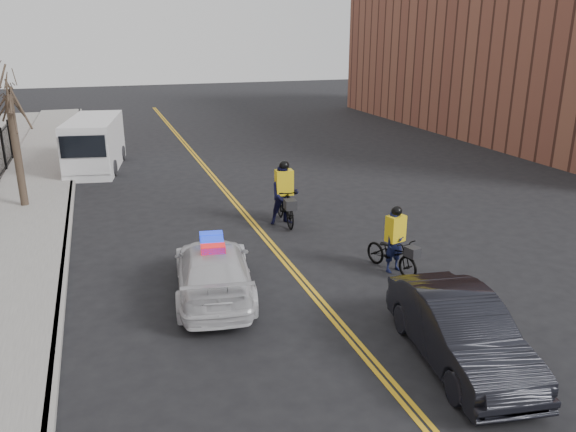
% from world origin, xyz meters
% --- Properties ---
extents(ground, '(120.00, 120.00, 0.00)m').
position_xyz_m(ground, '(0.00, 0.00, 0.00)').
color(ground, black).
rests_on(ground, ground).
extents(center_line_left, '(0.10, 60.00, 0.01)m').
position_xyz_m(center_line_left, '(-0.08, 8.00, 0.01)').
color(center_line_left, gold).
rests_on(center_line_left, ground).
extents(center_line_right, '(0.10, 60.00, 0.01)m').
position_xyz_m(center_line_right, '(0.08, 8.00, 0.01)').
color(center_line_right, gold).
rests_on(center_line_right, ground).
extents(sidewalk, '(3.00, 60.00, 0.15)m').
position_xyz_m(sidewalk, '(-7.50, 8.00, 0.07)').
color(sidewalk, gray).
rests_on(sidewalk, ground).
extents(curb, '(0.20, 60.00, 0.15)m').
position_xyz_m(curb, '(-6.00, 8.00, 0.07)').
color(curb, gray).
rests_on(curb, ground).
extents(building_across, '(12.00, 30.00, 11.00)m').
position_xyz_m(building_across, '(22.00, 18.00, 5.50)').
color(building_across, brown).
rests_on(building_across, ground).
extents(street_tree, '(3.20, 3.20, 4.80)m').
position_xyz_m(street_tree, '(-7.60, 10.00, 3.53)').
color(street_tree, '#33281E').
rests_on(street_tree, sidewalk).
extents(police_cruiser, '(2.51, 4.79, 1.49)m').
position_xyz_m(police_cruiser, '(-2.37, 0.63, 0.67)').
color(police_cruiser, silver).
rests_on(police_cruiser, ground).
extents(dark_sedan, '(2.09, 4.45, 1.41)m').
position_xyz_m(dark_sedan, '(1.62, -3.91, 0.71)').
color(dark_sedan, black).
rests_on(dark_sedan, ground).
extents(cargo_van, '(2.98, 5.99, 2.40)m').
position_xyz_m(cargo_van, '(-4.99, 15.76, 1.17)').
color(cargo_van, silver).
rests_on(cargo_van, ground).
extents(cyclist_near, '(1.15, 2.01, 1.87)m').
position_xyz_m(cyclist_near, '(2.62, 0.51, 0.65)').
color(cyclist_near, black).
rests_on(cyclist_near, ground).
extents(cyclist_far, '(1.04, 2.23, 2.22)m').
position_xyz_m(cyclist_far, '(1.01, 5.25, 0.87)').
color(cyclist_far, black).
rests_on(cyclist_far, ground).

